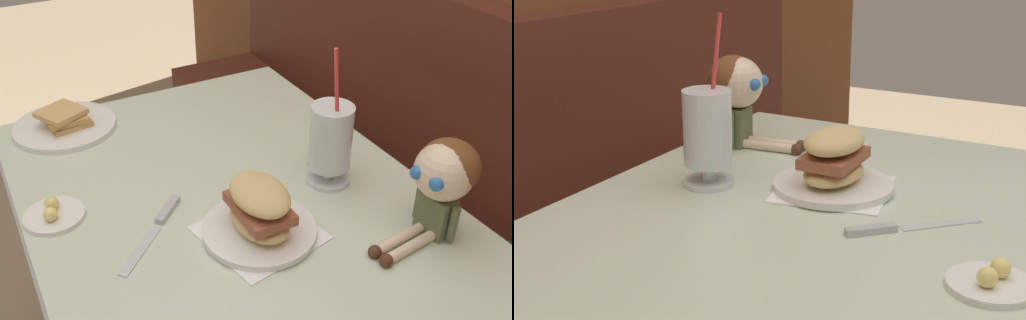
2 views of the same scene
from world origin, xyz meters
The scene contains 8 objects.
booth_bench centered at (0.00, 0.81, 0.33)m, with size 2.60×0.48×1.00m.
diner_table centered at (0.00, 0.18, 0.54)m, with size 1.11×0.81×0.74m.
toast_plate centered at (-0.45, -0.05, 0.76)m, with size 0.25×0.25×0.06m.
milkshake_glass centered at (0.04, 0.39, 0.84)m, with size 0.10×0.10×0.32m.
sandwich_plate centered at (0.13, 0.18, 0.79)m, with size 0.23×0.23×0.12m.
butter_saucer centered at (-0.11, -0.16, 0.75)m, with size 0.12×0.12×0.04m.
butter_knife centered at (0.00, 0.03, 0.74)m, with size 0.18×0.18×0.01m.
seated_doll centered at (0.28, 0.47, 0.87)m, with size 0.12×0.22×0.20m.
Camera 1 is at (0.88, -0.23, 1.46)m, focal length 40.63 mm.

